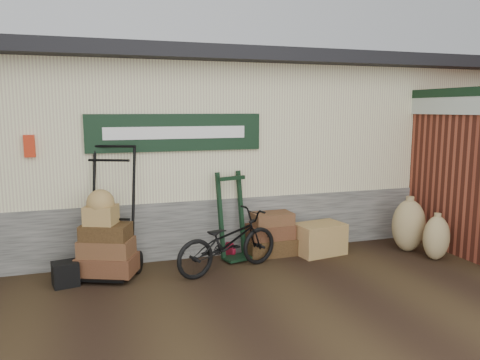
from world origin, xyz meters
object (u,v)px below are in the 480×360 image
at_px(green_barrow, 232,216).
at_px(black_trunk, 65,274).
at_px(wicker_hamper, 320,239).
at_px(bicycle, 228,238).
at_px(suitcase_stack, 270,233).
at_px(porter_trolley, 111,210).

relative_size(green_barrow, black_trunk, 4.22).
bearing_deg(wicker_hamper, bicycle, -168.79).
height_order(suitcase_stack, wicker_hamper, suitcase_stack).
distance_m(porter_trolley, green_barrow, 1.82).
relative_size(porter_trolley, black_trunk, 5.76).
bearing_deg(porter_trolley, black_trunk, -132.96).
bearing_deg(black_trunk, green_barrow, 9.45).
height_order(porter_trolley, wicker_hamper, porter_trolley).
xyz_separation_m(suitcase_stack, black_trunk, (-3.05, -0.42, -0.18)).
bearing_deg(green_barrow, porter_trolley, 170.07).
relative_size(suitcase_stack, black_trunk, 2.43).
height_order(green_barrow, black_trunk, green_barrow).
xyz_separation_m(suitcase_stack, wicker_hamper, (0.77, -0.22, -0.10)).
xyz_separation_m(green_barrow, bicycle, (-0.23, -0.52, -0.19)).
distance_m(porter_trolley, wicker_hamper, 3.26).
height_order(green_barrow, wicker_hamper, green_barrow).
bearing_deg(green_barrow, suitcase_stack, -12.78).
bearing_deg(suitcase_stack, porter_trolley, -176.44).
height_order(green_barrow, suitcase_stack, green_barrow).
xyz_separation_m(porter_trolley, black_trunk, (-0.62, -0.27, -0.76)).
height_order(suitcase_stack, bicycle, bicycle).
relative_size(porter_trolley, bicycle, 1.11).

